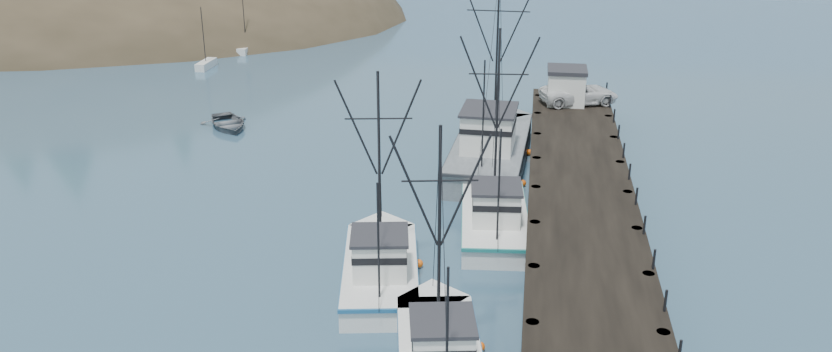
{
  "coord_description": "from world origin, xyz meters",
  "views": [
    {
      "loc": [
        10.88,
        -28.12,
        19.51
      ],
      "look_at": [
        4.46,
        15.36,
        2.5
      ],
      "focal_mm": 35.0,
      "sensor_mm": 36.0,
      "label": 1
    }
  ],
  "objects_px": {
    "pier_shed": "(566,85)",
    "pier": "(581,194)",
    "trawler_far": "(494,216)",
    "work_vessel": "(491,147)",
    "trawler_mid": "(381,266)",
    "pickup_truck": "(579,93)",
    "motorboat": "(228,127)"
  },
  "relations": [
    {
      "from": "pier",
      "to": "work_vessel",
      "type": "xyz_separation_m",
      "value": [
        -5.69,
        8.95,
        -0.46
      ]
    },
    {
      "from": "pickup_truck",
      "to": "motorboat",
      "type": "xyz_separation_m",
      "value": [
        -27.24,
        -3.89,
        -2.84
      ]
    },
    {
      "from": "trawler_mid",
      "to": "work_vessel",
      "type": "height_order",
      "value": "work_vessel"
    },
    {
      "from": "trawler_far",
      "to": "motorboat",
      "type": "xyz_separation_m",
      "value": [
        -21.87,
        15.99,
        -0.82
      ]
    },
    {
      "from": "pier_shed",
      "to": "trawler_mid",
      "type": "bearing_deg",
      "value": -109.65
    },
    {
      "from": "trawler_far",
      "to": "work_vessel",
      "type": "bearing_deg",
      "value": 94.37
    },
    {
      "from": "trawler_far",
      "to": "pier_shed",
      "type": "bearing_deg",
      "value": 77.61
    },
    {
      "from": "trawler_mid",
      "to": "work_vessel",
      "type": "bearing_deg",
      "value": 76.12
    },
    {
      "from": "trawler_mid",
      "to": "pickup_truck",
      "type": "height_order",
      "value": "trawler_mid"
    },
    {
      "from": "pier",
      "to": "trawler_far",
      "type": "height_order",
      "value": "trawler_far"
    },
    {
      "from": "trawler_far",
      "to": "pickup_truck",
      "type": "bearing_deg",
      "value": 74.86
    },
    {
      "from": "pier",
      "to": "pier_shed",
      "type": "distance_m",
      "value": 18.09
    },
    {
      "from": "pickup_truck",
      "to": "trawler_mid",
      "type": "bearing_deg",
      "value": 139.36
    },
    {
      "from": "trawler_mid",
      "to": "pier_shed",
      "type": "height_order",
      "value": "trawler_mid"
    },
    {
      "from": "trawler_mid",
      "to": "trawler_far",
      "type": "distance_m",
      "value": 8.73
    },
    {
      "from": "work_vessel",
      "to": "pier_shed",
      "type": "relative_size",
      "value": 5.06
    },
    {
      "from": "pier",
      "to": "trawler_far",
      "type": "xyz_separation_m",
      "value": [
        -4.87,
        -1.89,
        -0.87
      ]
    },
    {
      "from": "work_vessel",
      "to": "pickup_truck",
      "type": "height_order",
      "value": "work_vessel"
    },
    {
      "from": "pickup_truck",
      "to": "motorboat",
      "type": "height_order",
      "value": "pickup_truck"
    },
    {
      "from": "trawler_far",
      "to": "work_vessel",
      "type": "relative_size",
      "value": 0.72
    },
    {
      "from": "pier",
      "to": "trawler_far",
      "type": "bearing_deg",
      "value": -158.82
    },
    {
      "from": "trawler_far",
      "to": "pickup_truck",
      "type": "xyz_separation_m",
      "value": [
        5.38,
        19.89,
        2.02
      ]
    },
    {
      "from": "work_vessel",
      "to": "pier_shed",
      "type": "xyz_separation_m",
      "value": [
        5.19,
        9.05,
        2.19
      ]
    },
    {
      "from": "pier_shed",
      "to": "work_vessel",
      "type": "bearing_deg",
      "value": -119.85
    },
    {
      "from": "pier",
      "to": "trawler_mid",
      "type": "relative_size",
      "value": 4.02
    },
    {
      "from": "pier",
      "to": "pier_shed",
      "type": "height_order",
      "value": "pier_shed"
    },
    {
      "from": "pier",
      "to": "pier_shed",
      "type": "relative_size",
      "value": 13.75
    },
    {
      "from": "trawler_far",
      "to": "pier_shed",
      "type": "relative_size",
      "value": 3.64
    },
    {
      "from": "pier_shed",
      "to": "pickup_truck",
      "type": "bearing_deg",
      "value": 0.0
    },
    {
      "from": "work_vessel",
      "to": "pier_shed",
      "type": "height_order",
      "value": "work_vessel"
    },
    {
      "from": "pier_shed",
      "to": "pier",
      "type": "bearing_deg",
      "value": -88.41
    },
    {
      "from": "pickup_truck",
      "to": "trawler_far",
      "type": "bearing_deg",
      "value": 145.77
    }
  ]
}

